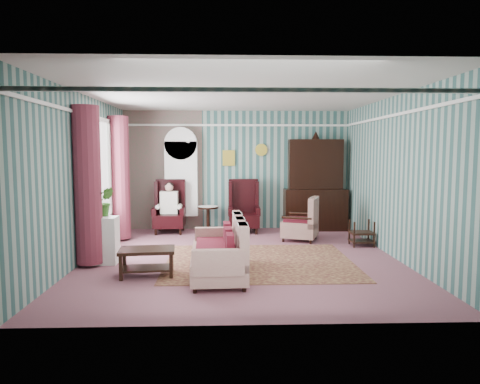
{
  "coord_description": "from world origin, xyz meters",
  "views": [
    {
      "loc": [
        -0.28,
        -7.54,
        1.9
      ],
      "look_at": [
        -0.0,
        0.6,
        1.13
      ],
      "focal_mm": 32.0,
      "sensor_mm": 36.0,
      "label": 1
    }
  ],
  "objects_px": {
    "dresser_hutch": "(315,182)",
    "plant_stand": "(101,240)",
    "seated_woman": "(169,208)",
    "wingback_right": "(244,206)",
    "bookcase": "(181,184)",
    "nest_table": "(362,233)",
    "wingback_left": "(169,206)",
    "sofa": "(218,242)",
    "floral_armchair": "(300,220)",
    "round_side_table": "(208,219)",
    "coffee_table": "(147,262)"
  },
  "relations": [
    {
      "from": "dresser_hutch",
      "to": "plant_stand",
      "type": "distance_m",
      "value": 5.31
    },
    {
      "from": "seated_woman",
      "to": "wingback_right",
      "type": "bearing_deg",
      "value": 0.0
    },
    {
      "from": "bookcase",
      "to": "nest_table",
      "type": "bearing_deg",
      "value": -26.92
    },
    {
      "from": "wingback_left",
      "to": "sofa",
      "type": "relative_size",
      "value": 0.69
    },
    {
      "from": "bookcase",
      "to": "floral_armchair",
      "type": "bearing_deg",
      "value": -26.68
    },
    {
      "from": "plant_stand",
      "to": "wingback_right",
      "type": "bearing_deg",
      "value": 47.16
    },
    {
      "from": "sofa",
      "to": "bookcase",
      "type": "bearing_deg",
      "value": 11.1
    },
    {
      "from": "wingback_right",
      "to": "sofa",
      "type": "bearing_deg",
      "value": -98.82
    },
    {
      "from": "sofa",
      "to": "floral_armchair",
      "type": "distance_m",
      "value": 3.11
    },
    {
      "from": "floral_armchair",
      "to": "round_side_table",
      "type": "bearing_deg",
      "value": 83.04
    },
    {
      "from": "wingback_left",
      "to": "round_side_table",
      "type": "relative_size",
      "value": 2.08
    },
    {
      "from": "bookcase",
      "to": "coffee_table",
      "type": "distance_m",
      "value": 4.02
    },
    {
      "from": "round_side_table",
      "to": "coffee_table",
      "type": "distance_m",
      "value": 3.75
    },
    {
      "from": "floral_armchair",
      "to": "dresser_hutch",
      "type": "bearing_deg",
      "value": -3.9
    },
    {
      "from": "bookcase",
      "to": "plant_stand",
      "type": "bearing_deg",
      "value": -108.49
    },
    {
      "from": "wingback_right",
      "to": "floral_armchair",
      "type": "relative_size",
      "value": 1.4
    },
    {
      "from": "round_side_table",
      "to": "wingback_left",
      "type": "bearing_deg",
      "value": -170.54
    },
    {
      "from": "wingback_left",
      "to": "plant_stand",
      "type": "height_order",
      "value": "wingback_left"
    },
    {
      "from": "bookcase",
      "to": "dresser_hutch",
      "type": "bearing_deg",
      "value": -2.11
    },
    {
      "from": "bookcase",
      "to": "sofa",
      "type": "relative_size",
      "value": 1.24
    },
    {
      "from": "wingback_left",
      "to": "plant_stand",
      "type": "xyz_separation_m",
      "value": [
        -0.8,
        -2.75,
        -0.22
      ]
    },
    {
      "from": "bookcase",
      "to": "coffee_table",
      "type": "xyz_separation_m",
      "value": [
        -0.13,
        -3.91,
        -0.91
      ]
    },
    {
      "from": "round_side_table",
      "to": "plant_stand",
      "type": "bearing_deg",
      "value": -120.38
    },
    {
      "from": "sofa",
      "to": "dresser_hutch",
      "type": "bearing_deg",
      "value": -33.58
    },
    {
      "from": "plant_stand",
      "to": "coffee_table",
      "type": "height_order",
      "value": "plant_stand"
    },
    {
      "from": "wingback_right",
      "to": "coffee_table",
      "type": "height_order",
      "value": "wingback_right"
    },
    {
      "from": "wingback_right",
      "to": "plant_stand",
      "type": "bearing_deg",
      "value": -132.84
    },
    {
      "from": "wingback_right",
      "to": "coffee_table",
      "type": "distance_m",
      "value": 3.9
    },
    {
      "from": "coffee_table",
      "to": "wingback_right",
      "type": "bearing_deg",
      "value": 65.09
    },
    {
      "from": "seated_woman",
      "to": "round_side_table",
      "type": "height_order",
      "value": "seated_woman"
    },
    {
      "from": "sofa",
      "to": "coffee_table",
      "type": "xyz_separation_m",
      "value": [
        -1.08,
        0.02,
        -0.31
      ]
    },
    {
      "from": "seated_woman",
      "to": "coffee_table",
      "type": "height_order",
      "value": "seated_woman"
    },
    {
      "from": "wingback_left",
      "to": "coffee_table",
      "type": "xyz_separation_m",
      "value": [
        0.12,
        -3.52,
        -0.41
      ]
    },
    {
      "from": "wingback_right",
      "to": "nest_table",
      "type": "bearing_deg",
      "value": -33.75
    },
    {
      "from": "seated_woman",
      "to": "sofa",
      "type": "xyz_separation_m",
      "value": [
        1.2,
        -3.54,
        -0.07
      ]
    },
    {
      "from": "wingback_left",
      "to": "seated_woman",
      "type": "bearing_deg",
      "value": 0.0
    },
    {
      "from": "wingback_left",
      "to": "nest_table",
      "type": "relative_size",
      "value": 2.31
    },
    {
      "from": "coffee_table",
      "to": "bookcase",
      "type": "bearing_deg",
      "value": 88.03
    },
    {
      "from": "bookcase",
      "to": "round_side_table",
      "type": "relative_size",
      "value": 3.73
    },
    {
      "from": "seated_woman",
      "to": "coffee_table",
      "type": "relative_size",
      "value": 1.42
    },
    {
      "from": "plant_stand",
      "to": "floral_armchair",
      "type": "relative_size",
      "value": 0.9
    },
    {
      "from": "dresser_hutch",
      "to": "sofa",
      "type": "relative_size",
      "value": 1.31
    },
    {
      "from": "dresser_hutch",
      "to": "wingback_left",
      "type": "xyz_separation_m",
      "value": [
        -3.5,
        -0.27,
        -0.55
      ]
    },
    {
      "from": "floral_armchair",
      "to": "sofa",
      "type": "bearing_deg",
      "value": 168.13
    },
    {
      "from": "nest_table",
      "to": "floral_armchair",
      "type": "relative_size",
      "value": 0.61
    },
    {
      "from": "wingback_right",
      "to": "plant_stand",
      "type": "xyz_separation_m",
      "value": [
        -2.55,
        -2.75,
        -0.22
      ]
    },
    {
      "from": "seated_woman",
      "to": "plant_stand",
      "type": "bearing_deg",
      "value": -106.22
    },
    {
      "from": "round_side_table",
      "to": "floral_armchair",
      "type": "xyz_separation_m",
      "value": [
        2.02,
        -1.1,
        0.15
      ]
    },
    {
      "from": "nest_table",
      "to": "sofa",
      "type": "distance_m",
      "value": 3.5
    },
    {
      "from": "bookcase",
      "to": "wingback_right",
      "type": "xyz_separation_m",
      "value": [
        1.5,
        -0.39,
        -0.5
      ]
    }
  ]
}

